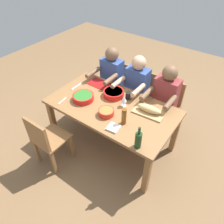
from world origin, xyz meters
The scene contains 22 objects.
ground_plane centered at (0.00, 0.00, 0.00)m, with size 8.00×8.00×0.00m, color brown.
dining_table centered at (0.00, 0.00, 0.66)m, with size 1.73×0.95×0.74m.
chair_near_left centered at (-0.48, -0.80, 0.48)m, with size 0.40×0.40×0.85m.
chair_far_center centered at (0.00, 0.80, 0.48)m, with size 0.40×0.40×0.85m.
diner_far_center centered at (0.00, 0.61, 0.70)m, with size 0.41×0.53×1.20m.
chair_far_left centered at (-0.48, 0.80, 0.48)m, with size 0.40×0.40×0.85m.
diner_far_left centered at (-0.48, 0.61, 0.70)m, with size 0.41×0.53×1.20m.
chair_far_right centered at (0.48, 0.80, 0.48)m, with size 0.40×0.40×0.85m.
diner_far_right centered at (0.48, 0.61, 0.70)m, with size 0.41×0.53×1.20m.
serving_bowl_greens centered at (-0.40, -0.12, 0.78)m, with size 0.29×0.29×0.08m.
serving_bowl_salad centered at (-0.11, 0.20, 0.79)m, with size 0.29×0.29×0.08m.
serving_bowl_fruit centered at (0.05, -0.19, 0.78)m, with size 0.20×0.20×0.07m.
cutting_board centered at (0.47, 0.16, 0.75)m, with size 0.40×0.22×0.02m, color tan.
bread_loaf centered at (0.47, 0.16, 0.81)m, with size 0.32×0.11×0.09m, color tan.
wine_bottle centered at (0.64, -0.41, 0.85)m, with size 0.08×0.08×0.29m.
beer_bottle centered at (0.31, -0.19, 0.85)m, with size 0.06×0.06×0.22m, color brown.
wine_glass centered at (0.13, 0.09, 0.86)m, with size 0.08×0.08×0.17m.
fork_near_left centered at (-0.62, -0.32, 0.74)m, with size 0.02×0.17×0.01m, color silver.
cup_far_center centered at (0.09, 0.26, 0.79)m, with size 0.07×0.07×0.10m, color black.
placemat_far_left centered at (-0.48, 0.32, 0.74)m, with size 0.32×0.23×0.01m, color maroon.
carving_knife centered at (-0.70, 0.07, 0.74)m, with size 0.23×0.02×0.01m, color silver.
napkin_stack centered at (0.26, -0.34, 0.75)m, with size 0.14×0.14×0.02m, color white.
Camera 1 is at (1.31, -1.82, 2.57)m, focal length 34.57 mm.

